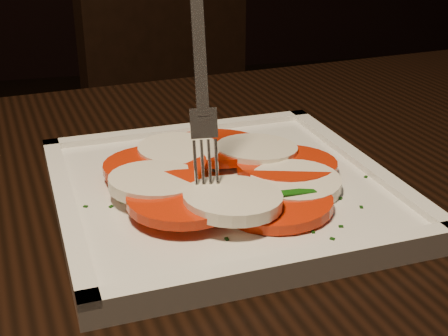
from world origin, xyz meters
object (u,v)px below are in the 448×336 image
(fork, at_px, (198,57))
(chair, at_px, (195,117))
(table, at_px, (257,300))
(plate, at_px, (224,191))

(fork, bearing_deg, chair, 82.76)
(table, distance_m, plate, 0.11)
(chair, height_order, fork, fork)
(chair, relative_size, plate, 3.27)
(table, height_order, plate, plate)
(plate, distance_m, fork, 0.12)
(table, xyz_separation_m, plate, (-0.03, 0.02, 0.11))
(table, xyz_separation_m, chair, (0.10, 0.84, -0.12))
(chair, relative_size, fork, 5.02)
(plate, relative_size, fork, 1.54)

